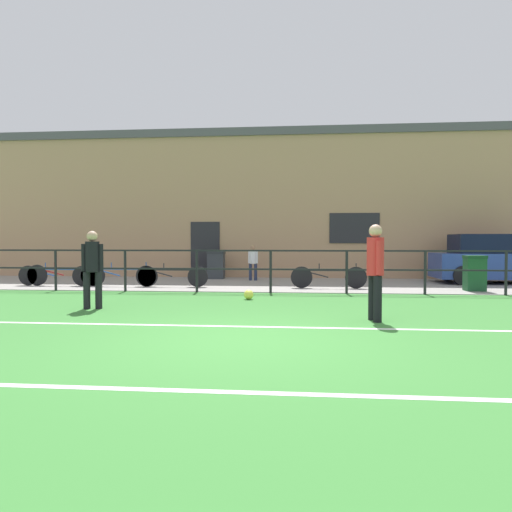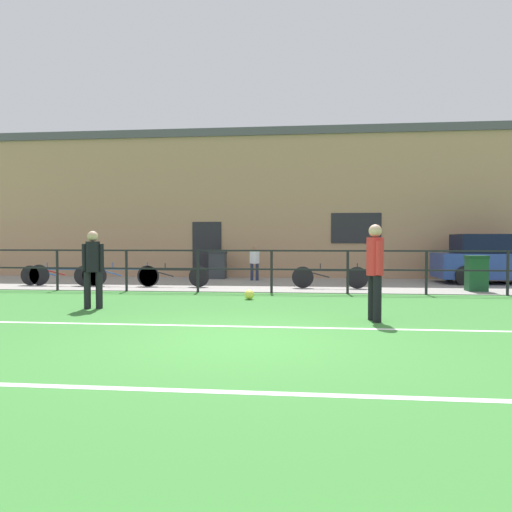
# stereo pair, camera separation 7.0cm
# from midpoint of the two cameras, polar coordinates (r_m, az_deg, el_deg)

# --- Properties ---
(ground) EXTENTS (60.00, 44.00, 0.04)m
(ground) POSITION_cam_midpoint_polar(r_m,az_deg,el_deg) (6.80, -1.86, -10.15)
(ground) COLOR #387A33
(field_line_touchline) EXTENTS (36.00, 0.11, 0.00)m
(field_line_touchline) POSITION_cam_midpoint_polar(r_m,az_deg,el_deg) (7.77, -0.91, -8.47)
(field_line_touchline) COLOR white
(field_line_touchline) RESTS_ON ground
(field_line_hash) EXTENTS (36.00, 0.11, 0.00)m
(field_line_hash) POSITION_cam_midpoint_polar(r_m,az_deg,el_deg) (4.58, -5.72, -15.86)
(field_line_hash) COLOR white
(field_line_hash) RESTS_ON ground
(pavement_strip) EXTENTS (48.00, 5.00, 0.02)m
(pavement_strip) POSITION_cam_midpoint_polar(r_m,az_deg,el_deg) (15.18, 2.24, -3.38)
(pavement_strip) COLOR gray
(pavement_strip) RESTS_ON ground
(perimeter_fence) EXTENTS (36.07, 0.07, 1.15)m
(perimeter_fence) POSITION_cam_midpoint_polar(r_m,az_deg,el_deg) (12.64, 1.61, -1.08)
(perimeter_fence) COLOR black
(perimeter_fence) RESTS_ON ground
(clubhouse_facade) EXTENTS (28.00, 2.56, 5.59)m
(clubhouse_facade) POSITION_cam_midpoint_polar(r_m,az_deg,el_deg) (18.87, 2.89, 6.13)
(clubhouse_facade) COLOR tan
(clubhouse_facade) RESTS_ON ground
(player_goalkeeper) EXTENTS (0.43, 0.28, 1.59)m
(player_goalkeeper) POSITION_cam_midpoint_polar(r_m,az_deg,el_deg) (10.26, -19.21, -0.99)
(player_goalkeeper) COLOR black
(player_goalkeeper) RESTS_ON ground
(player_striker) EXTENTS (0.29, 0.45, 1.67)m
(player_striker) POSITION_cam_midpoint_polar(r_m,az_deg,el_deg) (8.45, 13.88, -1.21)
(player_striker) COLOR black
(player_striker) RESTS_ON ground
(soccer_ball_match) EXTENTS (0.23, 0.23, 0.23)m
(soccer_ball_match) POSITION_cam_midpoint_polar(r_m,az_deg,el_deg) (11.29, -1.06, -4.66)
(soccer_ball_match) COLOR #E5E04C
(soccer_ball_match) RESTS_ON ground
(spectator_child) EXTENTS (0.33, 0.21, 1.22)m
(spectator_child) POSITION_cam_midpoint_polar(r_m,az_deg,el_deg) (16.40, -0.48, -0.53)
(spectator_child) COLOR #232D4C
(spectator_child) RESTS_ON pavement_strip
(parked_car_red) EXTENTS (3.94, 1.78, 1.58)m
(parked_car_red) POSITION_cam_midpoint_polar(r_m,az_deg,el_deg) (17.18, 26.71, -0.44)
(parked_car_red) COLOR #28428E
(parked_car_red) RESTS_ON pavement_strip
(bicycle_parked_0) EXTENTS (2.33, 0.04, 0.71)m
(bicycle_parked_0) POSITION_cam_midpoint_polar(r_m,az_deg,el_deg) (15.75, -23.11, -2.13)
(bicycle_parked_0) COLOR black
(bicycle_parked_0) RESTS_ON pavement_strip
(bicycle_parked_1) EXTENTS (2.35, 0.04, 0.74)m
(bicycle_parked_1) POSITION_cam_midpoint_polar(r_m,az_deg,el_deg) (15.62, -22.18, -2.10)
(bicycle_parked_1) COLOR black
(bicycle_parked_1) RESTS_ON pavement_strip
(bicycle_parked_2) EXTENTS (2.18, 0.04, 0.73)m
(bicycle_parked_2) POSITION_cam_midpoint_polar(r_m,az_deg,el_deg) (13.86, 8.54, -2.50)
(bicycle_parked_2) COLOR black
(bicycle_parked_2) RESTS_ON pavement_strip
(bicycle_parked_3) EXTENTS (2.22, 0.04, 0.73)m
(bicycle_parked_3) POSITION_cam_midpoint_polar(r_m,az_deg,el_deg) (14.88, -16.11, -2.25)
(bicycle_parked_3) COLOR black
(bicycle_parked_3) RESTS_ON pavement_strip
(bicycle_parked_4) EXTENTS (2.13, 0.04, 0.71)m
(bicycle_parked_4) POSITION_cam_midpoint_polar(r_m,az_deg,el_deg) (14.37, -10.13, -2.39)
(bicycle_parked_4) COLOR black
(bicycle_parked_4) RESTS_ON pavement_strip
(trash_bin_0) EXTENTS (0.53, 0.45, 0.97)m
(trash_bin_0) POSITION_cam_midpoint_polar(r_m,az_deg,el_deg) (14.29, 24.62, -1.87)
(trash_bin_0) COLOR #194C28
(trash_bin_0) RESTS_ON pavement_strip
(trash_bin_1) EXTENTS (0.62, 0.52, 0.98)m
(trash_bin_1) POSITION_cam_midpoint_polar(r_m,az_deg,el_deg) (17.23, -4.92, -1.07)
(trash_bin_1) COLOR #33383D
(trash_bin_1) RESTS_ON pavement_strip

